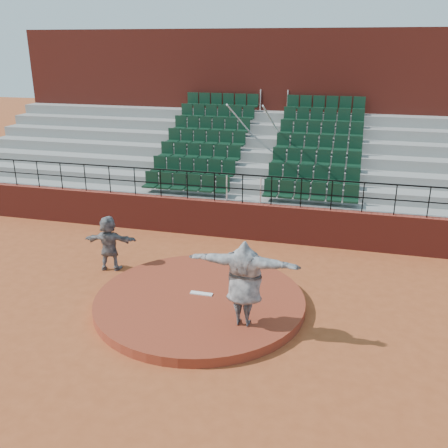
% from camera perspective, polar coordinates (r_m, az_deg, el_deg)
% --- Properties ---
extents(ground, '(90.00, 90.00, 0.00)m').
position_cam_1_polar(ground, '(13.34, -2.77, -9.24)').
color(ground, '#A04A24').
rests_on(ground, ground).
extents(pitchers_mound, '(5.50, 5.50, 0.25)m').
position_cam_1_polar(pitchers_mound, '(13.28, -2.78, -8.77)').
color(pitchers_mound, maroon).
rests_on(pitchers_mound, ground).
extents(pitching_rubber, '(0.60, 0.15, 0.03)m').
position_cam_1_polar(pitching_rubber, '(13.34, -2.59, -7.94)').
color(pitching_rubber, white).
rests_on(pitching_rubber, pitchers_mound).
extents(boundary_wall, '(24.00, 0.30, 1.30)m').
position_cam_1_polar(boundary_wall, '(17.49, 2.08, 0.40)').
color(boundary_wall, maroon).
rests_on(boundary_wall, ground).
extents(wall_railing, '(24.04, 0.05, 1.03)m').
position_cam_1_polar(wall_railing, '(17.07, 2.14, 4.76)').
color(wall_railing, black).
rests_on(wall_railing, boundary_wall).
extents(seating_deck, '(24.00, 5.97, 4.63)m').
position_cam_1_polar(seating_deck, '(20.68, 4.36, 5.75)').
color(seating_deck, gray).
rests_on(seating_deck, ground).
extents(press_box_facade, '(24.00, 3.00, 7.10)m').
position_cam_1_polar(press_box_facade, '(24.13, 6.27, 12.83)').
color(press_box_facade, maroon).
rests_on(press_box_facade, ground).
extents(pitcher, '(2.60, 0.74, 2.10)m').
position_cam_1_polar(pitcher, '(11.58, 2.33, -6.76)').
color(pitcher, black).
rests_on(pitcher, pitchers_mound).
extents(fielder, '(1.64, 0.74, 1.71)m').
position_cam_1_polar(fielder, '(15.38, -12.99, -2.13)').
color(fielder, black).
rests_on(fielder, ground).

